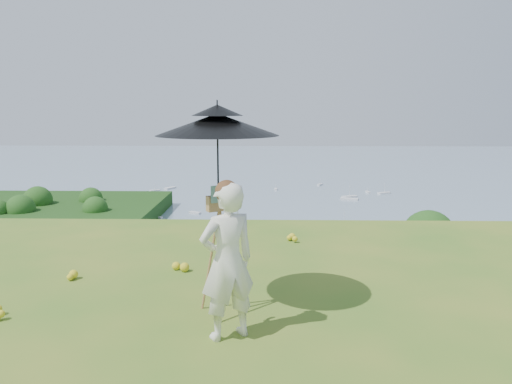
# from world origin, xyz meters

# --- Properties ---
(shoreline_tier) EXTENTS (170.00, 28.00, 8.00)m
(shoreline_tier) POSITION_xyz_m (0.00, 75.00, -36.00)
(shoreline_tier) COLOR #655D51
(shoreline_tier) RESTS_ON bay_water
(bay_water) EXTENTS (700.00, 700.00, 0.00)m
(bay_water) POSITION_xyz_m (0.00, 240.00, -34.00)
(bay_water) COLOR slate
(bay_water) RESTS_ON ground
(peninsula) EXTENTS (90.00, 60.00, 12.00)m
(peninsula) POSITION_xyz_m (-75.00, 155.00, -29.00)
(peninsula) COLOR #16380F
(peninsula) RESTS_ON bay_water
(slope_trees) EXTENTS (110.00, 50.00, 6.00)m
(slope_trees) POSITION_xyz_m (0.00, 35.00, -15.00)
(slope_trees) COLOR #1F4715
(slope_trees) RESTS_ON forest_slope
(harbor_town) EXTENTS (110.00, 22.00, 5.00)m
(harbor_town) POSITION_xyz_m (0.00, 75.00, -29.50)
(harbor_town) COLOR silver
(harbor_town) RESTS_ON shoreline_tier
(moored_boats) EXTENTS (140.00, 140.00, 0.70)m
(moored_boats) POSITION_xyz_m (-12.50, 161.00, -33.65)
(moored_boats) COLOR silver
(moored_boats) RESTS_ON bay_water
(painter) EXTENTS (0.71, 0.64, 1.63)m
(painter) POSITION_xyz_m (0.32, 1.58, 0.81)
(painter) COLOR white
(painter) RESTS_ON ground
(field_easel) EXTENTS (0.78, 0.78, 1.51)m
(field_easel) POSITION_xyz_m (0.19, 2.18, 0.75)
(field_easel) COLOR #8D5D3B
(field_easel) RESTS_ON ground
(sun_umbrella) EXTENTS (1.76, 1.76, 1.19)m
(sun_umbrella) POSITION_xyz_m (0.17, 2.20, 1.83)
(sun_umbrella) COLOR black
(sun_umbrella) RESTS_ON field_easel
(painter_cap) EXTENTS (0.29, 0.32, 0.10)m
(painter_cap) POSITION_xyz_m (0.32, 1.58, 1.58)
(painter_cap) COLOR #CB6F77
(painter_cap) RESTS_ON painter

